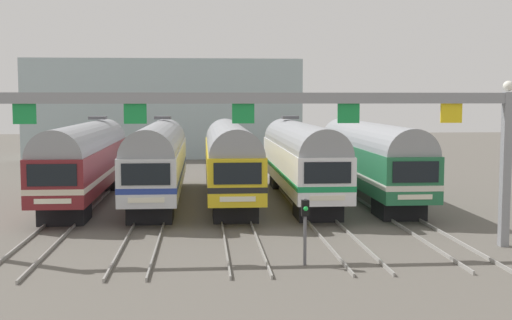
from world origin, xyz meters
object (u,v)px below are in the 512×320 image
Objects in this scene: commuter_train_maroon at (85,158)px; commuter_train_yellow at (230,157)px; commuter_train_green at (370,156)px; commuter_train_silver at (158,158)px; yard_signal_mast at (305,219)px; catenary_gantry at (243,122)px; commuter_train_white at (300,157)px.

commuter_train_maroon is 1.00× the size of commuter_train_yellow.
commuter_train_yellow is 8.62m from commuter_train_green.
commuter_train_green is at bearing -0.02° from commuter_train_silver.
commuter_train_silver is at bearing 111.91° from yard_signal_mast.
catenary_gantry is at bearing -72.30° from commuter_train_silver.
commuter_train_silver and commuter_train_white have the same top height.
commuter_train_silver is 8.62m from commuter_train_white.
commuter_train_silver is at bearing 0.00° from commuter_train_maroon.
yard_signal_mast is at bearing -68.09° from commuter_train_silver.
commuter_train_white is at bearing 72.30° from catenary_gantry.
catenary_gantry is at bearing 129.95° from yard_signal_mast.
commuter_train_white is 7.18× the size of yard_signal_mast.
commuter_train_white is at bearing 82.36° from yard_signal_mast.
commuter_train_silver is 0.80× the size of catenary_gantry.
commuter_train_green is at bearing -0.01° from commuter_train_maroon.
catenary_gantry reaches higher than commuter_train_yellow.
commuter_train_maroon is 1.00× the size of commuter_train_white.
commuter_train_white is (8.62, 0.00, 0.00)m from commuter_train_silver.
commuter_train_green reaches higher than yard_signal_mast.
commuter_train_maroon is 1.00× the size of commuter_train_green.
commuter_train_maroon is at bearing 180.00° from commuter_train_silver.
commuter_train_yellow is 1.00× the size of commuter_train_green.
commuter_train_maroon is at bearing 179.97° from commuter_train_yellow.
commuter_train_green is at bearing 68.09° from yard_signal_mast.
commuter_train_white reaches higher than yard_signal_mast.
commuter_train_yellow is 0.80× the size of catenary_gantry.
commuter_train_yellow is 7.18× the size of yard_signal_mast.
commuter_train_silver is 7.18× the size of yard_signal_mast.
catenary_gantry is (-4.31, -13.50, 2.58)m from commuter_train_white.
commuter_train_yellow is at bearing -0.03° from commuter_train_maroon.
commuter_train_yellow is at bearing 180.00° from commuter_train_green.
commuter_train_white is (12.93, 0.00, 0.00)m from commuter_train_maroon.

